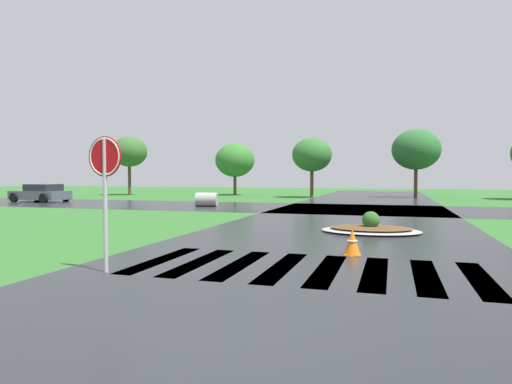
{
  "coord_description": "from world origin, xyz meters",
  "views": [
    {
      "loc": [
        1.65,
        -4.08,
        1.84
      ],
      "look_at": [
        -2.64,
        9.99,
        1.29
      ],
      "focal_mm": 31.53,
      "sensor_mm": 36.0,
      "label": 1
    }
  ],
  "objects_px": {
    "stop_sign": "(105,171)",
    "median_island": "(371,228)",
    "traffic_cone": "(352,243)",
    "drainage_pipe_stack": "(207,199)",
    "car_blue_compact": "(41,193)"
  },
  "relations": [
    {
      "from": "stop_sign",
      "to": "median_island",
      "type": "distance_m",
      "value": 9.03
    },
    {
      "from": "median_island",
      "to": "traffic_cone",
      "type": "distance_m",
      "value": 4.41
    },
    {
      "from": "traffic_cone",
      "to": "stop_sign",
      "type": "bearing_deg",
      "value": -143.25
    },
    {
      "from": "drainage_pipe_stack",
      "to": "stop_sign",
      "type": "bearing_deg",
      "value": -72.78
    },
    {
      "from": "car_blue_compact",
      "to": "stop_sign",
      "type": "bearing_deg",
      "value": 138.61
    },
    {
      "from": "stop_sign",
      "to": "car_blue_compact",
      "type": "height_order",
      "value": "stop_sign"
    },
    {
      "from": "median_island",
      "to": "traffic_cone",
      "type": "height_order",
      "value": "median_island"
    },
    {
      "from": "car_blue_compact",
      "to": "drainage_pipe_stack",
      "type": "bearing_deg",
      "value": 179.62
    },
    {
      "from": "stop_sign",
      "to": "median_island",
      "type": "height_order",
      "value": "stop_sign"
    },
    {
      "from": "stop_sign",
      "to": "car_blue_compact",
      "type": "xyz_separation_m",
      "value": [
        -18.16,
        18.14,
        -1.32
      ]
    },
    {
      "from": "car_blue_compact",
      "to": "traffic_cone",
      "type": "bearing_deg",
      "value": 149.97
    },
    {
      "from": "stop_sign",
      "to": "traffic_cone",
      "type": "height_order",
      "value": "stop_sign"
    },
    {
      "from": "traffic_cone",
      "to": "car_blue_compact",
      "type": "bearing_deg",
      "value": 146.4
    },
    {
      "from": "drainage_pipe_stack",
      "to": "traffic_cone",
      "type": "xyz_separation_m",
      "value": [
        9.65,
        -14.04,
        -0.12
      ]
    },
    {
      "from": "median_island",
      "to": "car_blue_compact",
      "type": "xyz_separation_m",
      "value": [
        -22.68,
        10.53,
        0.46
      ]
    }
  ]
}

